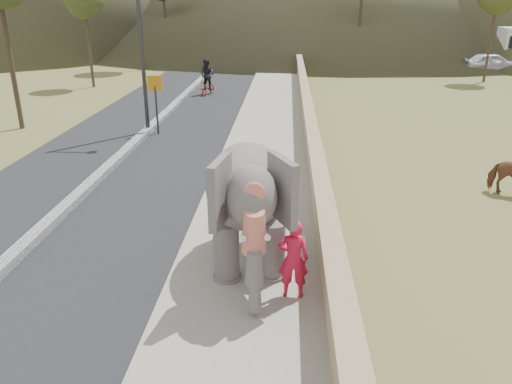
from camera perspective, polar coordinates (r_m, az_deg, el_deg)
ground at (r=7.91m, az=-3.14°, el=-20.68°), size 160.00×160.00×0.00m
road at (r=17.65m, az=-15.74°, el=3.15°), size 7.00×120.00×0.03m
median at (r=17.63m, az=-15.77°, el=3.44°), size 0.35×120.00×0.22m
walkway at (r=16.68m, az=0.72°, el=3.14°), size 3.00×120.00×0.15m
parapet at (r=16.55m, az=6.46°, el=4.57°), size 0.30×120.00×1.10m
lamppost at (r=20.81m, az=-12.41°, el=19.75°), size 1.76×0.36×8.00m
signboard at (r=20.79m, az=-11.41°, el=10.85°), size 0.60×0.08×2.40m
distant_car at (r=42.47m, az=25.39°, el=13.21°), size 4.30×1.90×1.44m
elephant_and_man at (r=10.10m, az=-0.99°, el=-1.14°), size 2.36×3.78×2.58m
motorcyclist at (r=29.49m, az=-5.55°, el=12.60°), size 1.01×1.68×2.04m
trees at (r=34.35m, az=6.56°, el=18.87°), size 47.60×41.72×8.76m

